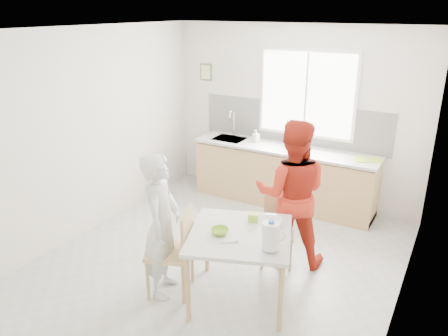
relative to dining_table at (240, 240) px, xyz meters
The scene contains 21 objects.
ground 1.01m from the dining_table, 136.39° to the left, with size 4.50×4.50×0.00m, color #B7B7B2.
room_shell 1.20m from the dining_table, 136.39° to the left, with size 4.50×4.50×4.50m.
window 2.93m from the dining_table, 96.84° to the left, with size 1.50×0.06×1.30m.
backsplash 2.84m from the dining_table, 100.89° to the left, with size 3.00×0.02×0.65m, color white.
picture_frame 3.64m from the dining_table, 127.22° to the left, with size 0.22×0.03×0.28m.
kitchen_counter 2.52m from the dining_table, 102.23° to the left, with size 2.84×0.64×1.37m.
dining_table is the anchor object (origin of this frame).
chair_left 0.70m from the dining_table, 160.15° to the right, with size 0.57×0.57×0.97m.
chair_far 0.92m from the dining_table, 86.55° to the left, with size 0.49×0.49×0.83m.
person_white 0.82m from the dining_table, 160.15° to the right, with size 0.57×0.38×1.57m, color silver.
person_red 0.98m from the dining_table, 79.60° to the left, with size 0.86×0.67×1.76m, color red.
bowl_green 0.23m from the dining_table, 146.11° to the right, with size 0.18×0.18×0.06m, color #85C02C.
bowl_white 0.40m from the dining_table, 59.66° to the left, with size 0.22×0.22×0.05m, color silver.
milk_jug 0.49m from the dining_table, 21.12° to the right, with size 0.23×0.16×0.29m.
green_box 0.32m from the dining_table, 90.20° to the left, with size 0.10×0.10×0.09m, color #9BC92E.
spoon 0.25m from the dining_table, 90.13° to the right, with size 0.01×0.01×0.16m, color #A5A5AA.
cutting_board 2.58m from the dining_table, 74.13° to the left, with size 0.35×0.25×0.01m, color #9ECC2F.
wine_bottle_a 2.64m from the dining_table, 101.82° to the left, with size 0.07×0.07×0.32m, color black.
wine_bottle_b 2.56m from the dining_table, 98.66° to the left, with size 0.07×0.07×0.30m, color black.
jar_amber 2.64m from the dining_table, 101.27° to the left, with size 0.06×0.06×0.16m, color olive.
soap_bottle 2.72m from the dining_table, 112.34° to the left, with size 0.09×0.09×0.20m, color #999999.
Camera 1 is at (2.30, -3.97, 2.91)m, focal length 35.00 mm.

